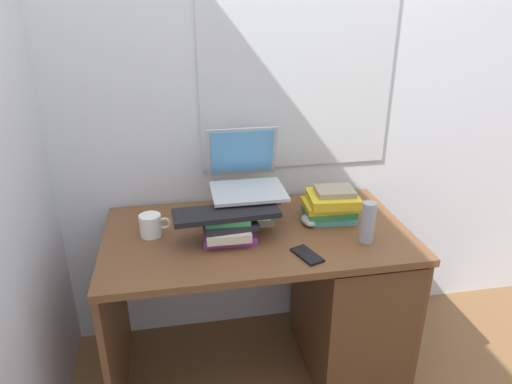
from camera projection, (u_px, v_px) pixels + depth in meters
ground_plane at (257, 366)px, 2.22m from camera, size 6.00×6.00×0.00m
wall_back at (242, 80)px, 2.06m from camera, size 6.00×0.06×2.60m
desk at (326, 293)px, 2.09m from camera, size 1.27×0.70×0.74m
book_stack_tall at (249, 207)px, 1.97m from camera, size 0.25×0.20×0.14m
book_stack_keyboard_riser at (228, 228)px, 1.84m from camera, size 0.23×0.20×0.11m
book_stack_side at (331, 204)px, 2.01m from camera, size 0.24×0.20×0.14m
laptop at (246, 174)px, 1.98m from camera, size 0.31×0.32×0.25m
keyboard at (226, 213)px, 1.81m from camera, size 0.43×0.16×0.02m
computer_mouse at (309, 220)px, 1.98m from camera, size 0.06×0.10×0.04m
mug at (151, 225)px, 1.88m from camera, size 0.13×0.09×0.09m
water_bottle at (368, 222)px, 1.81m from camera, size 0.06×0.06×0.17m
cell_phone at (307, 255)px, 1.74m from camera, size 0.11×0.15×0.01m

